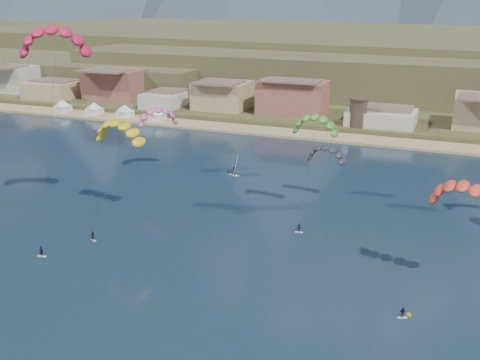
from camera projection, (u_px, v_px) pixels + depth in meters
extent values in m
plane|color=black|center=(145.00, 332.00, 70.47)|extent=(2400.00, 2400.00, 0.00)
cube|color=tan|center=(334.00, 137.00, 163.97)|extent=(2200.00, 12.00, 0.90)
cube|color=brown|center=(435.00, 34.00, 564.83)|extent=(2200.00, 900.00, 4.00)
cube|color=brown|center=(15.00, 54.00, 314.56)|extent=(280.00, 130.00, 10.00)
cube|color=brown|center=(325.00, 48.00, 310.48)|extent=(380.00, 170.00, 18.00)
cylinder|color=#47382D|center=(358.00, 113.00, 167.48)|extent=(5.20, 5.20, 8.00)
cylinder|color=#47382D|center=(359.00, 99.00, 166.12)|extent=(5.82, 5.82, 0.60)
cube|color=white|center=(63.00, 108.00, 196.64)|extent=(4.50, 4.50, 2.00)
pyramid|color=white|center=(62.00, 100.00, 195.69)|extent=(6.40, 6.40, 2.00)
cube|color=white|center=(95.00, 111.00, 192.10)|extent=(4.50, 4.50, 2.00)
pyramid|color=white|center=(94.00, 102.00, 191.16)|extent=(6.40, 6.40, 2.00)
cube|color=white|center=(125.00, 114.00, 187.92)|extent=(4.50, 4.50, 2.00)
pyramid|color=white|center=(125.00, 105.00, 186.98)|extent=(6.40, 6.40, 2.00)
cube|color=white|center=(157.00, 117.00, 183.74)|extent=(4.50, 4.50, 2.00)
pyramid|color=white|center=(157.00, 107.00, 182.79)|extent=(6.40, 6.40, 2.00)
cube|color=silver|center=(42.00, 256.00, 90.61)|extent=(1.52, 0.60, 0.10)
imported|color=black|center=(41.00, 251.00, 90.33)|extent=(0.66, 0.48, 1.71)
cylinder|color=#262626|center=(49.00, 150.00, 92.51)|extent=(0.05, 0.05, 32.35)
cube|color=silver|center=(93.00, 240.00, 96.50)|extent=(1.38, 0.98, 0.09)
imported|color=black|center=(93.00, 236.00, 96.24)|extent=(0.94, 0.86, 1.54)
cylinder|color=#262626|center=(107.00, 187.00, 99.44)|extent=(0.05, 0.05, 17.68)
cube|color=silver|center=(402.00, 318.00, 73.56)|extent=(1.32, 0.87, 0.09)
imported|color=black|center=(403.00, 312.00, 73.32)|extent=(0.93, 0.68, 1.47)
cylinder|color=#262626|center=(433.00, 258.00, 75.16)|extent=(0.05, 0.05, 16.50)
cube|color=silver|center=(299.00, 232.00, 99.66)|extent=(1.37, 0.54, 0.09)
imported|color=black|center=(299.00, 228.00, 99.41)|extent=(1.04, 0.67, 1.53)
cylinder|color=#262626|center=(307.00, 180.00, 100.58)|extent=(0.05, 0.05, 16.91)
cylinder|color=#262626|center=(150.00, 153.00, 127.18)|extent=(0.04, 0.04, 13.69)
cylinder|color=#262626|center=(320.00, 186.00, 110.99)|extent=(0.04, 0.04, 11.02)
cube|color=silver|center=(234.00, 175.00, 130.63)|extent=(2.71, 1.56, 0.13)
imported|color=black|center=(234.00, 171.00, 130.31)|extent=(1.06, 0.86, 1.87)
cube|color=white|center=(236.00, 165.00, 129.74)|extent=(1.87, 3.00, 4.47)
sphere|color=gold|center=(409.00, 315.00, 73.99)|extent=(0.69, 0.69, 0.69)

